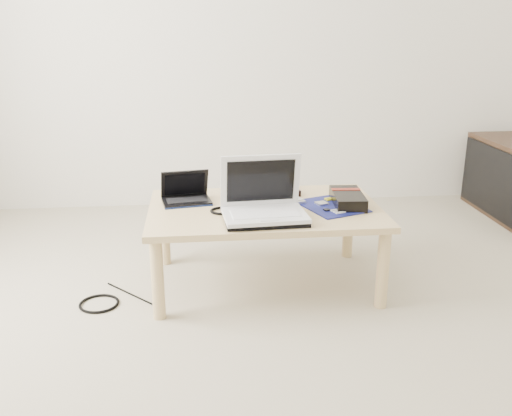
{
  "coord_description": "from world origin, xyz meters",
  "views": [
    {
      "loc": [
        -0.34,
        -1.93,
        1.24
      ],
      "look_at": [
        -0.07,
        0.64,
        0.4
      ],
      "focal_mm": 40.0,
      "sensor_mm": 36.0,
      "label": 1
    }
  ],
  "objects": [
    {
      "name": "ground",
      "position": [
        0.0,
        0.0,
        0.0
      ],
      "size": [
        4.0,
        4.0,
        0.0
      ],
      "primitive_type": "plane",
      "color": "#B7AE94",
      "rests_on": "ground"
    },
    {
      "name": "coffee_table",
      "position": [
        -0.03,
        0.64,
        0.35
      ],
      "size": [
        1.1,
        0.7,
        0.4
      ],
      "color": "tan",
      "rests_on": "ground"
    },
    {
      "name": "book",
      "position": [
        -0.01,
        0.86,
        0.42
      ],
      "size": [
        0.38,
        0.34,
        0.03
      ],
      "color": "black",
      "rests_on": "coffee_table"
    },
    {
      "name": "netbook",
      "position": [
        -0.4,
        0.76,
        0.43
      ],
      "size": [
        0.25,
        0.2,
        0.16
      ],
      "color": "black",
      "rests_on": "coffee_table"
    },
    {
      "name": "tablet",
      "position": [
        0.01,
        0.65,
        0.41
      ],
      "size": [
        0.27,
        0.22,
        0.01
      ],
      "color": "black",
      "rests_on": "coffee_table"
    },
    {
      "name": "remote",
      "position": [
        0.12,
        0.75,
        0.41
      ],
      "size": [
        0.11,
        0.22,
        0.02
      ],
      "color": "#B0B1B5",
      "rests_on": "coffee_table"
    },
    {
      "name": "neoprene_sleeve",
      "position": [
        -0.05,
        0.45,
        0.41
      ],
      "size": [
        0.37,
        0.28,
        0.02
      ],
      "primitive_type": "cube",
      "rotation": [
        0.0,
        0.0,
        0.03
      ],
      "color": "black",
      "rests_on": "coffee_table"
    },
    {
      "name": "white_laptop",
      "position": [
        -0.05,
        0.47,
        0.47
      ],
      "size": [
        0.38,
        0.28,
        0.26
      ],
      "color": "silver",
      "rests_on": "neoprene_sleeve"
    },
    {
      "name": "motherboard",
      "position": [
        0.29,
        0.61,
        0.4
      ],
      "size": [
        0.34,
        0.38,
        0.01
      ],
      "color": "#0C104F",
      "rests_on": "coffee_table"
    },
    {
      "name": "gpu_box",
      "position": [
        0.37,
        0.63,
        0.43
      ],
      "size": [
        0.16,
        0.29,
        0.06
      ],
      "color": "black",
      "rests_on": "coffee_table"
    },
    {
      "name": "cable_coil",
      "position": [
        -0.24,
        0.58,
        0.41
      ],
      "size": [
        0.13,
        0.13,
        0.01
      ],
      "primitive_type": "torus",
      "rotation": [
        0.0,
        0.0,
        0.22
      ],
      "color": "black",
      "rests_on": "coffee_table"
    },
    {
      "name": "floor_cable_coil",
      "position": [
        -0.81,
        0.49,
        0.01
      ],
      "size": [
        0.23,
        0.23,
        0.01
      ],
      "primitive_type": "torus",
      "rotation": [
        0.0,
        0.0,
        0.32
      ],
      "color": "black",
      "rests_on": "ground"
    },
    {
      "name": "floor_cable_trail",
      "position": [
        -0.68,
        0.57,
        0.0
      ],
      "size": [
        0.26,
        0.27,
        0.01
      ],
      "primitive_type": "cylinder",
      "rotation": [
        1.57,
        0.0,
        0.76
      ],
      "color": "black",
      "rests_on": "ground"
    }
  ]
}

